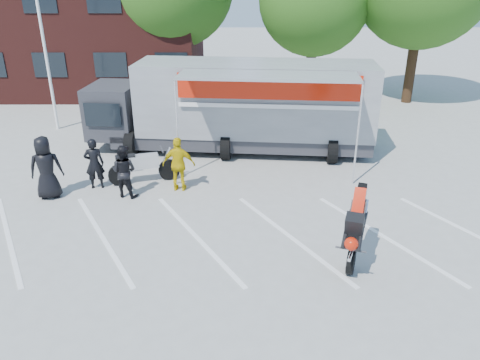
{
  "coord_description": "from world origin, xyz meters",
  "views": [
    {
      "loc": [
        1.29,
        -9.32,
        6.2
      ],
      "look_at": [
        1.33,
        1.64,
        1.3
      ],
      "focal_mm": 35.0,
      "sensor_mm": 36.0,
      "label": 1
    }
  ],
  "objects_px": {
    "stunt_bike_rider": "(354,257)",
    "spectator_hivis": "(179,164)",
    "spectator_leather_a": "(46,168)",
    "spectator_leather_b": "(94,164)",
    "tree_mid": "(315,0)",
    "flagpole": "(44,4)",
    "transporter_truck": "(242,150)",
    "parked_motorcycle": "(145,182)",
    "spectator_leather_c": "(124,171)"
  },
  "relations": [
    {
      "from": "stunt_bike_rider",
      "to": "spectator_hivis",
      "type": "relative_size",
      "value": 1.22
    },
    {
      "from": "spectator_leather_a",
      "to": "spectator_leather_b",
      "type": "bearing_deg",
      "value": -165.83
    },
    {
      "from": "tree_mid",
      "to": "spectator_hivis",
      "type": "relative_size",
      "value": 4.52
    },
    {
      "from": "tree_mid",
      "to": "spectator_leather_a",
      "type": "relative_size",
      "value": 4.04
    },
    {
      "from": "flagpole",
      "to": "spectator_leather_a",
      "type": "height_order",
      "value": "flagpole"
    },
    {
      "from": "tree_mid",
      "to": "stunt_bike_rider",
      "type": "distance_m",
      "value": 15.77
    },
    {
      "from": "spectator_leather_a",
      "to": "spectator_hivis",
      "type": "xyz_separation_m",
      "value": [
        3.83,
        0.5,
        -0.1
      ]
    },
    {
      "from": "transporter_truck",
      "to": "spectator_hivis",
      "type": "relative_size",
      "value": 6.07
    },
    {
      "from": "tree_mid",
      "to": "transporter_truck",
      "type": "relative_size",
      "value": 0.74
    },
    {
      "from": "tree_mid",
      "to": "transporter_truck",
      "type": "distance_m",
      "value": 9.79
    },
    {
      "from": "flagpole",
      "to": "spectator_leather_a",
      "type": "bearing_deg",
      "value": -74.18
    },
    {
      "from": "spectator_hivis",
      "to": "transporter_truck",
      "type": "bearing_deg",
      "value": -114.34
    },
    {
      "from": "tree_mid",
      "to": "parked_motorcycle",
      "type": "relative_size",
      "value": 3.34
    },
    {
      "from": "spectator_hivis",
      "to": "spectator_leather_a",
      "type": "bearing_deg",
      "value": 11.67
    },
    {
      "from": "parked_motorcycle",
      "to": "spectator_leather_a",
      "type": "height_order",
      "value": "spectator_leather_a"
    },
    {
      "from": "transporter_truck",
      "to": "spectator_leather_b",
      "type": "xyz_separation_m",
      "value": [
        -4.54,
        -3.36,
        0.81
      ]
    },
    {
      "from": "flagpole",
      "to": "stunt_bike_rider",
      "type": "relative_size",
      "value": 3.86
    },
    {
      "from": "flagpole",
      "to": "spectator_leather_b",
      "type": "bearing_deg",
      "value": -62.7
    },
    {
      "from": "tree_mid",
      "to": "transporter_truck",
      "type": "height_order",
      "value": "tree_mid"
    },
    {
      "from": "flagpole",
      "to": "spectator_leather_a",
      "type": "xyz_separation_m",
      "value": [
        1.89,
        -6.68,
        -4.1
      ]
    },
    {
      "from": "flagpole",
      "to": "spectator_hivis",
      "type": "height_order",
      "value": "flagpole"
    },
    {
      "from": "spectator_leather_a",
      "to": "spectator_leather_c",
      "type": "relative_size",
      "value": 1.18
    },
    {
      "from": "transporter_truck",
      "to": "stunt_bike_rider",
      "type": "bearing_deg",
      "value": -64.86
    },
    {
      "from": "spectator_hivis",
      "to": "tree_mid",
      "type": "bearing_deg",
      "value": -112.02
    },
    {
      "from": "transporter_truck",
      "to": "spectator_leather_c",
      "type": "xyz_separation_m",
      "value": [
        -3.5,
        -3.94,
        0.8
      ]
    },
    {
      "from": "flagpole",
      "to": "stunt_bike_rider",
      "type": "height_order",
      "value": "flagpole"
    },
    {
      "from": "tree_mid",
      "to": "spectator_hivis",
      "type": "xyz_separation_m",
      "value": [
        -5.53,
        -11.18,
        -4.1
      ]
    },
    {
      "from": "flagpole",
      "to": "parked_motorcycle",
      "type": "relative_size",
      "value": 3.48
    },
    {
      "from": "flagpole",
      "to": "spectator_hivis",
      "type": "bearing_deg",
      "value": -47.22
    },
    {
      "from": "tree_mid",
      "to": "spectator_leather_a",
      "type": "bearing_deg",
      "value": -128.69
    },
    {
      "from": "parked_motorcycle",
      "to": "stunt_bike_rider",
      "type": "height_order",
      "value": "stunt_bike_rider"
    },
    {
      "from": "tree_mid",
      "to": "spectator_leather_b",
      "type": "distance_m",
      "value": 14.31
    },
    {
      "from": "spectator_leather_c",
      "to": "spectator_hivis",
      "type": "xyz_separation_m",
      "value": [
        1.57,
        0.41,
        0.05
      ]
    },
    {
      "from": "parked_motorcycle",
      "to": "spectator_hivis",
      "type": "height_order",
      "value": "spectator_hivis"
    },
    {
      "from": "stunt_bike_rider",
      "to": "spectator_leather_c",
      "type": "xyz_separation_m",
      "value": [
        -6.12,
        3.35,
        0.8
      ]
    },
    {
      "from": "parked_motorcycle",
      "to": "spectator_leather_b",
      "type": "bearing_deg",
      "value": 90.02
    },
    {
      "from": "transporter_truck",
      "to": "spectator_leather_b",
      "type": "relative_size",
      "value": 6.4
    },
    {
      "from": "spectator_leather_a",
      "to": "spectator_leather_b",
      "type": "distance_m",
      "value": 1.39
    },
    {
      "from": "transporter_truck",
      "to": "parked_motorcycle",
      "type": "bearing_deg",
      "value": -131.18
    },
    {
      "from": "parked_motorcycle",
      "to": "spectator_hivis",
      "type": "xyz_separation_m",
      "value": [
        1.19,
        -0.58,
        0.85
      ]
    },
    {
      "from": "parked_motorcycle",
      "to": "flagpole",
      "type": "bearing_deg",
      "value": 23.04
    },
    {
      "from": "flagpole",
      "to": "stunt_bike_rider",
      "type": "bearing_deg",
      "value": -44.08
    },
    {
      "from": "flagpole",
      "to": "transporter_truck",
      "type": "bearing_deg",
      "value": -19.11
    },
    {
      "from": "spectator_hivis",
      "to": "stunt_bike_rider",
      "type": "bearing_deg",
      "value": 144.66
    },
    {
      "from": "tree_mid",
      "to": "spectator_leather_b",
      "type": "height_order",
      "value": "tree_mid"
    },
    {
      "from": "transporter_truck",
      "to": "spectator_leather_a",
      "type": "bearing_deg",
      "value": -139.64
    },
    {
      "from": "tree_mid",
      "to": "spectator_leather_c",
      "type": "height_order",
      "value": "tree_mid"
    },
    {
      "from": "tree_mid",
      "to": "transporter_truck",
      "type": "bearing_deg",
      "value": -115.2
    },
    {
      "from": "spectator_leather_c",
      "to": "spectator_hivis",
      "type": "relative_size",
      "value": 0.95
    },
    {
      "from": "parked_motorcycle",
      "to": "spectator_leather_b",
      "type": "xyz_separation_m",
      "value": [
        -1.43,
        -0.41,
        0.81
      ]
    }
  ]
}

